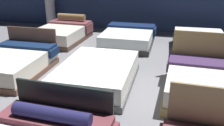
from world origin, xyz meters
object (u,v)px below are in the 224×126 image
at_px(bed_5, 209,84).
at_px(bed_7, 128,38).
at_px(bed_3, 14,63).
at_px(bed_8, 200,43).
at_px(bed_6, 62,33).
at_px(bed_4, 97,74).

xyz_separation_m(bed_5, bed_7, (-2.19, 2.91, -0.01)).
xyz_separation_m(bed_3, bed_8, (4.35, 2.82, 0.00)).
bearing_deg(bed_8, bed_7, 175.36).
bearing_deg(bed_6, bed_4, -51.24).
distance_m(bed_4, bed_7, 2.95).
bearing_deg(bed_5, bed_8, 91.41).
bearing_deg(bed_4, bed_5, -0.57).
xyz_separation_m(bed_6, bed_8, (4.44, -0.01, -0.01)).
bearing_deg(bed_8, bed_6, 176.97).
bearing_deg(bed_3, bed_8, 31.88).
bearing_deg(bed_5, bed_4, -177.94).
bearing_deg(bed_6, bed_3, -86.62).
bearing_deg(bed_8, bed_4, -130.93).
bearing_deg(bed_5, bed_6, 148.49).
height_order(bed_4, bed_8, bed_8).
height_order(bed_3, bed_8, bed_3).
height_order(bed_3, bed_6, bed_3).
xyz_separation_m(bed_3, bed_5, (4.37, -0.02, 0.01)).
xyz_separation_m(bed_4, bed_5, (2.27, 0.04, 0.03)).
xyz_separation_m(bed_3, bed_4, (2.10, -0.06, -0.02)).
bearing_deg(bed_6, bed_8, 1.51).
distance_m(bed_3, bed_7, 3.61).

